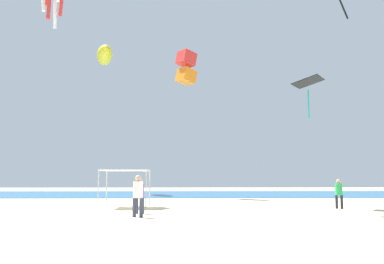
% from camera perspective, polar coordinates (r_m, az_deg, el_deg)
% --- Properties ---
extents(ground, '(110.00, 110.00, 0.10)m').
position_cam_1_polar(ground, '(19.92, 1.03, -11.32)').
color(ground, beige).
extents(ocean_strip, '(110.00, 19.15, 0.03)m').
position_cam_1_polar(ocean_strip, '(45.92, -0.49, -8.30)').
color(ocean_strip, '#28608C').
rests_on(ocean_strip, ground).
extents(canopy_tent, '(2.72, 2.74, 2.20)m').
position_cam_1_polar(canopy_tent, '(25.48, -8.90, -5.32)').
color(canopy_tent, '#B2B2B7').
rests_on(canopy_tent, ground).
extents(person_near_tent, '(0.44, 0.40, 1.68)m').
position_cam_1_polar(person_near_tent, '(21.11, -7.00, -8.16)').
color(person_near_tent, '#33384C').
rests_on(person_near_tent, ground).
extents(person_leftmost, '(0.40, 0.40, 1.67)m').
position_cam_1_polar(person_leftmost, '(25.66, 19.09, -7.52)').
color(person_leftmost, black).
rests_on(person_leftmost, ground).
extents(person_central, '(0.48, 0.44, 1.86)m').
position_cam_1_polar(person_central, '(19.27, -7.26, -8.04)').
color(person_central, '#33384C').
rests_on(person_central, ground).
extents(kite_box_red, '(2.09, 2.04, 3.13)m').
position_cam_1_polar(kite_box_red, '(39.81, -0.78, 8.65)').
color(kite_box_red, red).
extents(kite_diamond_black, '(2.30, 2.31, 2.50)m').
position_cam_1_polar(kite_diamond_black, '(27.20, 15.29, 6.26)').
color(kite_diamond_black, black).
extents(kite_inflatable_yellow, '(3.00, 6.16, 2.12)m').
position_cam_1_polar(kite_inflatable_yellow, '(50.50, -11.64, 10.07)').
color(kite_inflatable_yellow, yellow).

